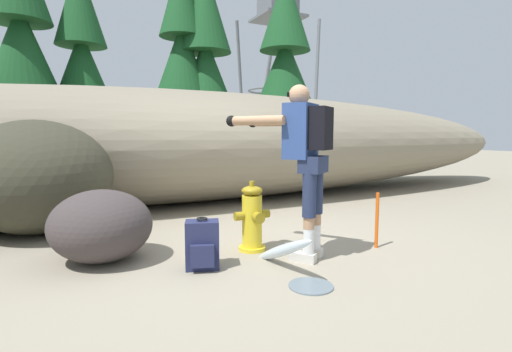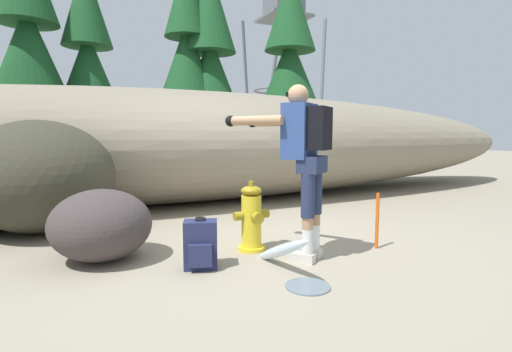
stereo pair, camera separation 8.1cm
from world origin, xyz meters
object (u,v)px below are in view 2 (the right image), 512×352
object	(u,v)px
utility_worker	(302,149)
spare_backpack	(201,245)
boulder_large	(40,176)
survey_stake	(377,221)
watchtower	(284,6)
boulder_mid	(101,225)
fire_hydrant	(252,219)

from	to	relation	value
utility_worker	spare_backpack	size ratio (longest dim) A/B	3.59
utility_worker	boulder_large	xyz separation A→B (m)	(-2.38, 2.30, -0.38)
survey_stake	utility_worker	bearing A→B (deg)	175.98
boulder_large	watchtower	size ratio (longest dim) A/B	0.19
utility_worker	spare_backpack	world-z (taller)	utility_worker
utility_worker	spare_backpack	xyz separation A→B (m)	(-0.97, 0.15, -0.86)
survey_stake	boulder_large	bearing A→B (deg)	144.34
utility_worker	survey_stake	xyz separation A→B (m)	(0.92, -0.06, -0.78)
watchtower	survey_stake	size ratio (longest dim) A/B	16.38
boulder_large	boulder_mid	xyz separation A→B (m)	(0.61, -1.52, -0.35)
boulder_mid	survey_stake	bearing A→B (deg)	-17.56
utility_worker	boulder_large	size ratio (longest dim) A/B	0.90
fire_hydrant	boulder_large	xyz separation A→B (m)	(-2.06, 1.86, 0.36)
utility_worker	spare_backpack	bearing A→B (deg)	45.31
utility_worker	fire_hydrant	bearing A→B (deg)	0.30
boulder_mid	utility_worker	bearing A→B (deg)	-23.93
spare_backpack	watchtower	size ratio (longest dim) A/B	0.05
fire_hydrant	spare_backpack	xyz separation A→B (m)	(-0.64, -0.30, -0.12)
fire_hydrant	boulder_large	world-z (taller)	boulder_large
fire_hydrant	spare_backpack	bearing A→B (deg)	-155.39
spare_backpack	boulder_mid	xyz separation A→B (m)	(-0.80, 0.64, 0.13)
boulder_mid	survey_stake	distance (m)	2.82
utility_worker	survey_stake	world-z (taller)	utility_worker
utility_worker	boulder_large	world-z (taller)	utility_worker
fire_hydrant	survey_stake	bearing A→B (deg)	-22.34
fire_hydrant	boulder_mid	bearing A→B (deg)	166.75
fire_hydrant	boulder_large	distance (m)	2.79
boulder_large	survey_stake	xyz separation A→B (m)	(3.30, -2.37, -0.40)
watchtower	fire_hydrant	bearing A→B (deg)	-120.37
spare_backpack	boulder_mid	distance (m)	1.03
spare_backpack	boulder_large	size ratio (longest dim) A/B	0.25
fire_hydrant	utility_worker	bearing A→B (deg)	-53.83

